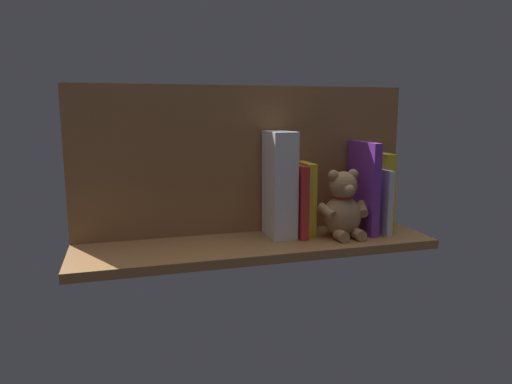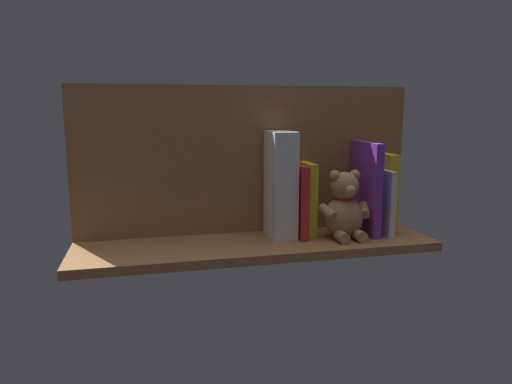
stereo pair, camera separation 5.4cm
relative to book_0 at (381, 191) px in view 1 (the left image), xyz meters
The scene contains 10 objects.
ground_plane 38.83cm from the book_0, ahead, with size 88.89×24.19×2.20cm, color #9E6B3D.
shelf_back_panel 38.48cm from the book_0, ahead, with size 88.89×1.50×38.44cm, color #946339.
book_0 is the anchor object (origin of this frame).
book_1 4.04cm from the book_0, 39.40° to the left, with size 1.61×14.69×16.99cm, color silver.
book_2 5.22cm from the book_0, ahead, with size 1.24×9.34×16.28cm, color blue.
book_3 7.46cm from the book_0, 17.86° to the left, with size 2.17×14.60×24.07cm, color purple.
teddy_bear 15.55cm from the book_0, 21.23° to the left, with size 14.12×11.06×17.40cm.
book_4 22.43cm from the book_0, ahead, with size 2.58×9.81×18.84cm, color yellow.
book_5 25.21cm from the book_0, ahead, with size 1.91×12.29×18.59cm, color red.
dictionary_thick_white 29.89cm from the book_0, ahead, with size 6.20×10.96×27.00cm, color white.
Camera 1 is at (31.11, 107.32, 32.31)cm, focal length 32.50 mm.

